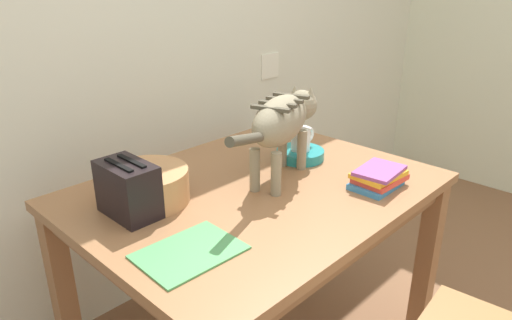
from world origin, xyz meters
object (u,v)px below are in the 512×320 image
at_px(saucer_bowl, 300,154).
at_px(coffee_mug, 301,138).
at_px(dining_table, 256,208).
at_px(magazine, 190,252).
at_px(toaster, 128,189).
at_px(cat, 283,120).
at_px(book_stack, 378,178).
at_px(wicker_basket, 146,185).

distance_m(saucer_bowl, coffee_mug, 0.07).
distance_m(dining_table, magazine, 0.47).
height_order(dining_table, toaster, toaster).
distance_m(magazine, toaster, 0.32).
relative_size(dining_table, cat, 1.96).
height_order(saucer_bowl, book_stack, book_stack).
relative_size(coffee_mug, book_stack, 0.62).
relative_size(magazine, toaster, 1.36).
relative_size(cat, wicker_basket, 2.25).
height_order(saucer_bowl, wicker_basket, wicker_basket).
bearing_deg(dining_table, cat, -3.27).
height_order(saucer_bowl, coffee_mug, coffee_mug).
bearing_deg(magazine, coffee_mug, 18.47).
relative_size(wicker_basket, toaster, 1.39).
height_order(coffee_mug, magazine, coffee_mug).
bearing_deg(coffee_mug, book_stack, -93.17).
relative_size(cat, magazine, 2.31).
bearing_deg(book_stack, toaster, 147.79).
distance_m(wicker_basket, toaster, 0.10).
distance_m(saucer_bowl, toaster, 0.74).
xyz_separation_m(coffee_mug, toaster, (-0.74, 0.09, 0.00)).
bearing_deg(wicker_basket, toaster, -156.77).
relative_size(cat, book_stack, 3.19).
bearing_deg(cat, coffee_mug, 89.61).
distance_m(book_stack, wicker_basket, 0.80).
distance_m(cat, toaster, 0.58).
bearing_deg(coffee_mug, toaster, 173.31).
bearing_deg(book_stack, saucer_bowl, 87.47).
relative_size(saucer_bowl, wicker_basket, 0.69).
xyz_separation_m(dining_table, saucer_bowl, (0.31, 0.05, 0.11)).
height_order(dining_table, book_stack, book_stack).
distance_m(cat, book_stack, 0.39).
relative_size(dining_table, saucer_bowl, 6.41).
height_order(dining_table, magazine, magazine).
relative_size(dining_table, toaster, 6.16).
height_order(book_stack, wicker_basket, wicker_basket).
bearing_deg(magazine, cat, 17.77).
xyz_separation_m(book_stack, wicker_basket, (-0.63, 0.49, 0.02)).
bearing_deg(coffee_mug, dining_table, -170.31).
bearing_deg(wicker_basket, saucer_bowl, -10.83).
bearing_deg(dining_table, book_stack, -46.31).
xyz_separation_m(saucer_bowl, magazine, (-0.74, -0.22, -0.02)).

